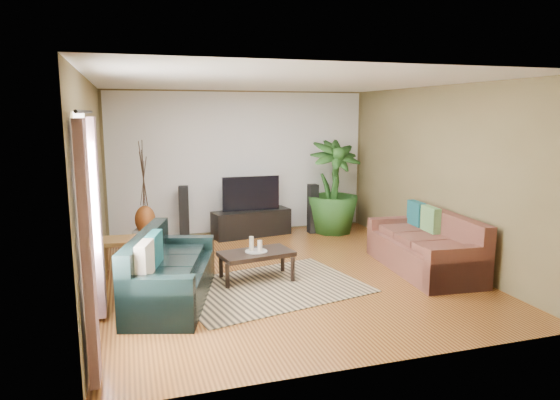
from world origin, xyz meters
name	(u,v)px	position (x,y,z in m)	size (l,w,h in m)	color
floor	(284,274)	(0.00, 0.00, 0.00)	(5.50, 5.50, 0.00)	#9F6129
ceiling	(284,82)	(0.00, 0.00, 2.70)	(5.50, 5.50, 0.00)	white
wall_back	(241,163)	(0.00, 2.75, 1.35)	(5.00, 5.00, 0.00)	brown
wall_front	(380,222)	(0.00, -2.75, 1.35)	(5.00, 5.00, 0.00)	brown
wall_left	(93,189)	(-2.50, 0.00, 1.35)	(5.50, 5.50, 0.00)	brown
wall_right	(439,175)	(2.50, 0.00, 1.35)	(5.50, 5.50, 0.00)	brown
backwall_panel	(241,163)	(0.00, 2.74, 1.35)	(4.90, 4.90, 0.00)	white
window_pane	(86,208)	(-2.48, -1.60, 1.40)	(1.80, 1.80, 0.00)	white
curtain_near	(88,255)	(-2.43, -2.35, 1.15)	(0.08, 0.35, 2.20)	gray
curtain_far	(97,218)	(-2.43, -0.85, 1.15)	(0.08, 0.35, 2.20)	gray
curtain_rod	(85,112)	(-2.43, -1.60, 2.30)	(0.03, 0.03, 1.90)	black
sofa_left	(172,268)	(-1.62, -0.58, 0.42)	(1.90, 0.81, 0.85)	black
sofa_right	(424,242)	(2.01, -0.41, 0.42)	(2.03, 0.91, 0.85)	brown
area_rug	(270,287)	(-0.36, -0.49, 0.01)	(2.39, 1.69, 0.01)	tan
coffee_table	(256,266)	(-0.44, -0.12, 0.20)	(0.99, 0.54, 0.40)	black
candle_tray	(256,251)	(-0.44, -0.12, 0.41)	(0.31, 0.31, 0.01)	gray
candle_tall	(251,244)	(-0.50, -0.09, 0.52)	(0.06, 0.06, 0.20)	beige
candle_mid	(260,246)	(-0.40, -0.16, 0.49)	(0.06, 0.06, 0.15)	white
candle_short	(260,245)	(-0.37, -0.06, 0.48)	(0.06, 0.06, 0.13)	beige
tv_stand	(251,223)	(0.10, 2.35, 0.25)	(1.47, 0.44, 0.49)	black
television	(251,193)	(0.10, 2.37, 0.81)	(1.08, 0.06, 0.64)	black
speaker_left	(184,213)	(-1.13, 2.50, 0.49)	(0.18, 0.20, 0.98)	black
speaker_right	(313,209)	(1.29, 2.24, 0.47)	(0.17, 0.19, 0.94)	black
potted_plant	(333,187)	(1.67, 2.16, 0.89)	(0.99, 0.99, 1.77)	#1E4717
plant_pot	(333,226)	(1.67, 2.16, 0.13)	(0.33, 0.33, 0.25)	black
pedestal	(146,240)	(-1.84, 1.85, 0.18)	(0.37, 0.37, 0.37)	#969693
vase	(145,220)	(-1.84, 1.85, 0.54)	(0.34, 0.34, 0.47)	brown
side_table	(120,256)	(-2.25, 0.74, 0.26)	(0.48, 0.48, 0.51)	olive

